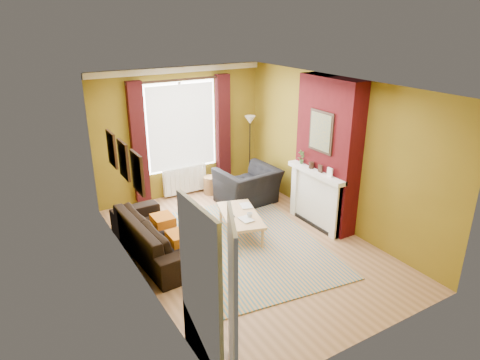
# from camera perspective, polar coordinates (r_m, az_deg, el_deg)

# --- Properties ---
(ground) EXTENTS (5.50, 5.50, 0.00)m
(ground) POSITION_cam_1_polar(r_m,az_deg,el_deg) (7.63, 0.98, -8.67)
(ground) COLOR #906441
(ground) RESTS_ON ground
(room_walls) EXTENTS (3.82, 5.54, 2.83)m
(room_walls) POSITION_cam_1_polar(r_m,az_deg,el_deg) (7.59, 4.04, 2.62)
(room_walls) COLOR olive
(room_walls) RESTS_ON ground
(striped_rug) EXTENTS (2.91, 3.75, 0.02)m
(striped_rug) POSITION_cam_1_polar(r_m,az_deg,el_deg) (7.65, 0.53, -8.47)
(striped_rug) COLOR #306986
(striped_rug) RESTS_ON ground
(sofa) EXTENTS (1.01, 2.33, 0.67)m
(sofa) POSITION_cam_1_polar(r_m,az_deg,el_deg) (7.41, -10.96, -7.12)
(sofa) COLOR black
(sofa) RESTS_ON ground
(armchair) EXTENTS (1.26, 1.12, 0.77)m
(armchair) POSITION_cam_1_polar(r_m,az_deg,el_deg) (9.10, 1.03, -0.81)
(armchair) COLOR black
(armchair) RESTS_ON ground
(coffee_table) EXTENTS (0.95, 1.38, 0.42)m
(coffee_table) POSITION_cam_1_polar(r_m,az_deg,el_deg) (7.79, 0.05, -4.87)
(coffee_table) COLOR tan
(coffee_table) RESTS_ON ground
(wicker_stool) EXTENTS (0.38, 0.38, 0.40)m
(wicker_stool) POSITION_cam_1_polar(r_m,az_deg,el_deg) (9.66, -3.91, -0.68)
(wicker_stool) COLOR olive
(wicker_stool) RESTS_ON ground
(floor_lamp) EXTENTS (0.27, 0.27, 1.66)m
(floor_lamp) POSITION_cam_1_polar(r_m,az_deg,el_deg) (9.79, 1.33, 6.53)
(floor_lamp) COLOR black
(floor_lamp) RESTS_ON ground
(book_a) EXTENTS (0.20, 0.27, 0.03)m
(book_a) POSITION_cam_1_polar(r_m,az_deg,el_deg) (7.50, 0.15, -5.47)
(book_a) COLOR #999999
(book_a) RESTS_ON coffee_table
(book_b) EXTENTS (0.27, 0.32, 0.02)m
(book_b) POSITION_cam_1_polar(r_m,az_deg,el_deg) (8.05, 0.10, -3.54)
(book_b) COLOR #999999
(book_b) RESTS_ON coffee_table
(mug) EXTENTS (0.14, 0.14, 0.10)m
(mug) POSITION_cam_1_polar(r_m,az_deg,el_deg) (7.62, 1.31, -4.74)
(mug) COLOR #999999
(mug) RESTS_ON coffee_table
(tv_remote) EXTENTS (0.07, 0.17, 0.02)m
(tv_remote) POSITION_cam_1_polar(r_m,az_deg,el_deg) (7.72, -1.11, -4.67)
(tv_remote) COLOR #29292C
(tv_remote) RESTS_ON coffee_table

